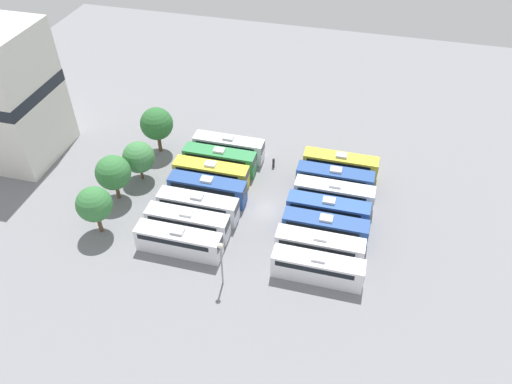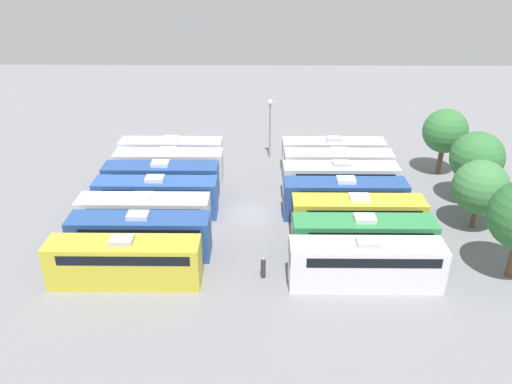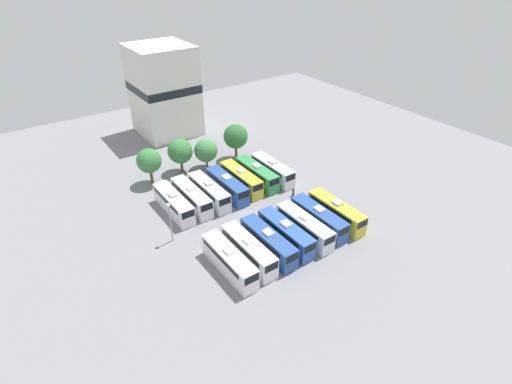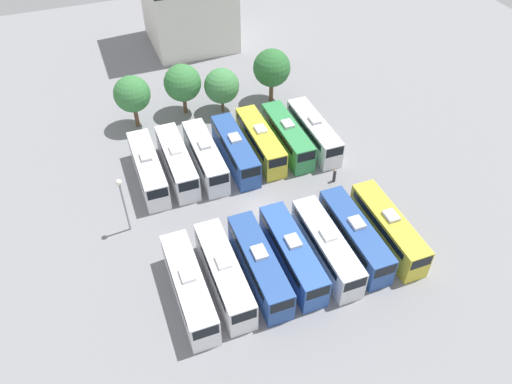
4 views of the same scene
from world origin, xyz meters
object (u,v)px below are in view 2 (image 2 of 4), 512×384
bus_11 (358,216)px  tree_0 (445,131)px  tree_2 (480,187)px  bus_4 (145,214)px  tree_1 (477,158)px  bus_5 (141,235)px  bus_7 (333,154)px  bus_12 (363,238)px  bus_0 (172,153)px  bus_6 (125,261)px  bus_10 (345,197)px  bus_9 (340,180)px  bus_13 (366,263)px  bus_2 (162,180)px  light_pole (270,118)px  worker_person (263,268)px  bus_3 (157,196)px  bus_1 (170,166)px  bus_8 (338,166)px

bus_11 → tree_0: 17.10m
bus_11 → tree_2: size_ratio=1.76×
bus_4 → tree_1: (-6.15, 29.35, 2.64)m
bus_5 → bus_7: (-16.71, 17.04, 0.00)m
bus_12 → bus_0: bearing=-134.2°
bus_6 → tree_2: bearing=106.2°
bus_10 → bus_0: bearing=-120.8°
bus_9 → bus_0: bearing=-110.9°
bus_13 → tree_0: (-19.59, 11.51, 2.86)m
bus_0 → bus_7: 17.29m
bus_2 → bus_9: bearing=90.5°
bus_7 → light_pole: bearing=-117.4°
bus_10 → worker_person: 11.90m
bus_4 → worker_person: size_ratio=6.23×
bus_3 → tree_2: bearing=85.8°
bus_5 → bus_4: bearing=-174.1°
tree_2 → tree_0: bearing=176.6°
bus_7 → bus_11: bearing=1.2°
bus_1 → bus_7: 17.33m
bus_3 → bus_9: (-3.52, 16.84, 0.00)m
bus_12 → worker_person: 8.15m
bus_3 → tree_0: tree_0 is taller
bus_5 → bus_0: bearing=-179.2°
bus_5 → bus_1: bearing=179.8°
bus_9 → bus_11: bearing=3.9°
bus_8 → light_pole: bearing=-135.0°
bus_1 → bus_8: bearing=90.3°
worker_person → light_pole: (-23.07, 0.80, 3.89)m
bus_13 → tree_0: 22.90m
bus_9 → light_pole: bearing=-147.0°
bus_4 → bus_13: size_ratio=1.00×
bus_5 → bus_11: same height
bus_4 → bus_10: (-3.29, 17.10, 0.00)m
bus_6 → bus_0: bearing=179.7°
worker_person → bus_8: bearing=154.9°
bus_4 → bus_7: bearing=127.9°
bus_6 → bus_8: (-16.93, 17.45, 0.00)m
bus_4 → bus_7: size_ratio=1.00×
bus_3 → bus_4: (3.39, -0.35, 0.00)m
bus_6 → bus_8: size_ratio=1.00×
bus_0 → tree_1: 30.27m
tree_0 → tree_2: (11.39, -0.68, -0.87)m
light_pole → tree_0: 18.47m
bus_6 → bus_10: size_ratio=1.00×
bus_1 → bus_10: (6.80, 16.72, 0.00)m
bus_6 → tree_0: tree_0 is taller
tree_0 → bus_5: bearing=-60.5°
bus_4 → bus_9: bearing=111.9°
bus_5 → bus_12: size_ratio=1.00×
bus_0 → bus_1: (3.35, 0.30, 0.00)m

